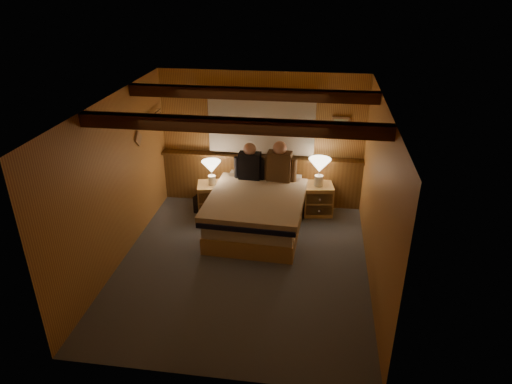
% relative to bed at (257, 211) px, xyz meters
% --- Properties ---
extents(floor, '(4.20, 4.20, 0.00)m').
position_rel_bed_xyz_m(floor, '(-0.06, -1.03, -0.34)').
color(floor, '#555B65').
rests_on(floor, ground).
extents(ceiling, '(4.20, 4.20, 0.00)m').
position_rel_bed_xyz_m(ceiling, '(-0.06, -1.03, 2.06)').
color(ceiling, tan).
rests_on(ceiling, wall_back).
extents(wall_back, '(3.60, 0.00, 3.60)m').
position_rel_bed_xyz_m(wall_back, '(-0.06, 1.07, 0.86)').
color(wall_back, gold).
rests_on(wall_back, floor).
extents(wall_left, '(0.00, 4.20, 4.20)m').
position_rel_bed_xyz_m(wall_left, '(-1.86, -1.03, 0.86)').
color(wall_left, gold).
rests_on(wall_left, floor).
extents(wall_right, '(0.00, 4.20, 4.20)m').
position_rel_bed_xyz_m(wall_right, '(1.74, -1.03, 0.86)').
color(wall_right, gold).
rests_on(wall_right, floor).
extents(wall_front, '(3.60, 0.00, 3.60)m').
position_rel_bed_xyz_m(wall_front, '(-0.06, -3.13, 0.86)').
color(wall_front, gold).
rests_on(wall_front, floor).
extents(wainscot, '(3.60, 0.23, 0.94)m').
position_rel_bed_xyz_m(wainscot, '(-0.06, 1.01, 0.15)').
color(wainscot, brown).
rests_on(wainscot, wall_back).
extents(curtain_window, '(2.18, 0.09, 1.11)m').
position_rel_bed_xyz_m(curtain_window, '(-0.06, 1.00, 1.18)').
color(curtain_window, '#462411').
rests_on(curtain_window, wall_back).
extents(ceiling_beams, '(3.60, 1.65, 0.16)m').
position_rel_bed_xyz_m(ceiling_beams, '(-0.06, -0.88, 1.97)').
color(ceiling_beams, '#462411').
rests_on(ceiling_beams, ceiling).
extents(coat_rail, '(0.05, 0.55, 0.24)m').
position_rel_bed_xyz_m(coat_rail, '(-1.78, 0.55, 1.33)').
color(coat_rail, silver).
rests_on(coat_rail, wall_left).
extents(framed_print, '(0.30, 0.04, 0.25)m').
position_rel_bed_xyz_m(framed_print, '(1.29, 1.05, 1.21)').
color(framed_print, '#A77C53').
rests_on(framed_print, wall_back).
extents(bed, '(1.58, 1.98, 0.65)m').
position_rel_bed_xyz_m(bed, '(0.00, 0.00, 0.00)').
color(bed, tan).
rests_on(bed, floor).
extents(nightstand_left, '(0.57, 0.53, 0.54)m').
position_rel_bed_xyz_m(nightstand_left, '(-0.87, 0.51, -0.07)').
color(nightstand_left, tan).
rests_on(nightstand_left, floor).
extents(nightstand_right, '(0.56, 0.52, 0.55)m').
position_rel_bed_xyz_m(nightstand_right, '(0.98, 0.72, -0.07)').
color(nightstand_right, tan).
rests_on(nightstand_right, floor).
extents(lamp_left, '(0.33, 0.33, 0.43)m').
position_rel_bed_xyz_m(lamp_left, '(-0.86, 0.50, 0.50)').
color(lamp_left, white).
rests_on(lamp_left, nightstand_left).
extents(lamp_right, '(0.38, 0.38, 0.49)m').
position_rel_bed_xyz_m(lamp_right, '(0.97, 0.69, 0.56)').
color(lamp_right, white).
rests_on(lamp_right, nightstand_right).
extents(person_left, '(0.55, 0.23, 0.67)m').
position_rel_bed_xyz_m(person_left, '(-0.21, 0.61, 0.58)').
color(person_left, black).
rests_on(person_left, bed).
extents(person_right, '(0.59, 0.26, 0.72)m').
position_rel_bed_xyz_m(person_right, '(0.30, 0.61, 0.60)').
color(person_right, brown).
rests_on(person_right, bed).
extents(duffel_bag, '(0.58, 0.44, 0.37)m').
position_rel_bed_xyz_m(duffel_bag, '(-0.91, 0.48, -0.18)').
color(duffel_bag, black).
rests_on(duffel_bag, floor).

